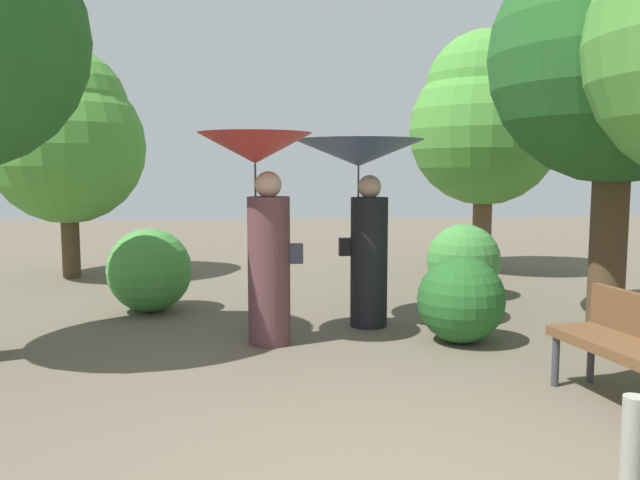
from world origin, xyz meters
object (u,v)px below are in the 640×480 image
(person_left, at_px, (261,199))
(tree_mid_left, at_px, (66,134))
(path_marker_post, at_px, (632,450))
(person_right, at_px, (362,186))
(tree_mid_right, at_px, (485,118))
(tree_near_right, at_px, (619,33))

(person_left, bearing_deg, tree_mid_left, 42.28)
(path_marker_post, bearing_deg, person_right, 101.24)
(person_right, bearing_deg, person_left, 126.04)
(tree_mid_left, distance_m, tree_mid_right, 6.95)
(person_left, bearing_deg, person_right, -53.96)
(person_right, height_order, tree_mid_left, tree_mid_left)
(person_left, distance_m, tree_near_right, 4.28)
(tree_near_right, bearing_deg, person_right, 173.60)
(tree_near_right, height_order, path_marker_post, tree_near_right)
(person_left, relative_size, path_marker_post, 3.61)
(tree_mid_left, bearing_deg, path_marker_post, -56.87)
(person_left, relative_size, tree_near_right, 0.44)
(tree_near_right, distance_m, tree_mid_left, 8.10)
(person_left, xyz_separation_m, tree_mid_right, (3.85, 4.25, 1.18))
(tree_near_right, bearing_deg, tree_mid_left, 150.15)
(tree_mid_right, distance_m, path_marker_post, 8.20)
(person_left, bearing_deg, tree_near_right, -78.55)
(person_left, height_order, person_right, person_left)
(tree_near_right, relative_size, path_marker_post, 8.29)
(tree_near_right, distance_m, path_marker_post, 5.11)
(tree_mid_left, bearing_deg, tree_near_right, -29.85)
(path_marker_post, bearing_deg, person_left, 119.71)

